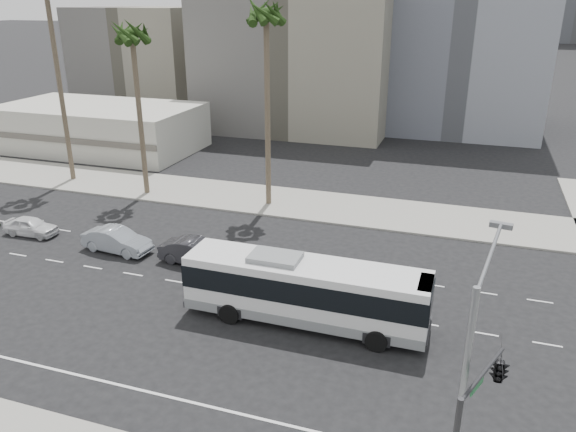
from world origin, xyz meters
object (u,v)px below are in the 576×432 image
at_px(car_a, 196,252).
at_px(palm_mid, 132,39).
at_px(city_bus, 305,289).
at_px(streetlight_corner, 466,381).
at_px(palm_near, 266,20).
at_px(car_b, 117,240).
at_px(car_c, 31,226).
at_px(traffic_signal, 495,378).

distance_m(car_a, palm_mid, 19.69).
bearing_deg(city_bus, palm_mid, 141.30).
bearing_deg(streetlight_corner, palm_near, 131.44).
height_order(car_b, palm_near, palm_near).
xyz_separation_m(car_c, palm_near, (14.24, 11.50, 14.01)).
relative_size(city_bus, palm_near, 0.80).
relative_size(car_b, streetlight_corner, 0.54).
distance_m(car_b, streetlight_corner, 27.07).
xyz_separation_m(city_bus, traffic_signal, (8.91, -8.85, 3.04)).
bearing_deg(car_b, car_a, -84.30).
xyz_separation_m(car_c, traffic_signal, (31.30, -13.76, 4.30)).
relative_size(car_a, streetlight_corner, 0.54).
distance_m(city_bus, palm_mid, 27.24).
height_order(car_a, palm_mid, palm_mid).
distance_m(city_bus, palm_near, 22.31).
relative_size(traffic_signal, palm_mid, 0.41).
height_order(car_b, traffic_signal, traffic_signal).
bearing_deg(car_c, city_bus, -104.15).
bearing_deg(car_a, palm_near, -0.29).
relative_size(car_c, streetlight_corner, 0.44).
height_order(car_b, streetlight_corner, streetlight_corner).
xyz_separation_m(car_b, palm_near, (6.59, 11.93, 13.88)).
bearing_deg(palm_mid, streetlight_corner, -42.51).
bearing_deg(palm_mid, car_c, -106.02).
bearing_deg(car_a, city_bus, -114.77).
relative_size(traffic_signal, palm_near, 0.37).
relative_size(car_a, car_c, 1.23).
height_order(city_bus, traffic_signal, traffic_signal).
height_order(car_c, streetlight_corner, streetlight_corner).
xyz_separation_m(car_a, palm_near, (0.58, 11.91, 13.88)).
xyz_separation_m(streetlight_corner, palm_mid, (-27.37, 25.08, 8.01)).
height_order(city_bus, streetlight_corner, streetlight_corner).
bearing_deg(car_c, car_a, -93.52).
bearing_deg(traffic_signal, car_b, 171.83).
xyz_separation_m(palm_near, palm_mid, (-11.18, -0.82, -1.53)).
height_order(streetlight_corner, palm_mid, palm_mid).
bearing_deg(traffic_signal, city_bus, 156.41).
distance_m(car_c, traffic_signal, 34.46).
xyz_separation_m(city_bus, palm_mid, (-19.32, 15.58, 11.22)).
xyz_separation_m(car_b, traffic_signal, (23.64, -13.32, 4.17)).
bearing_deg(car_c, car_b, -95.05).
bearing_deg(streetlight_corner, car_a, 149.58).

